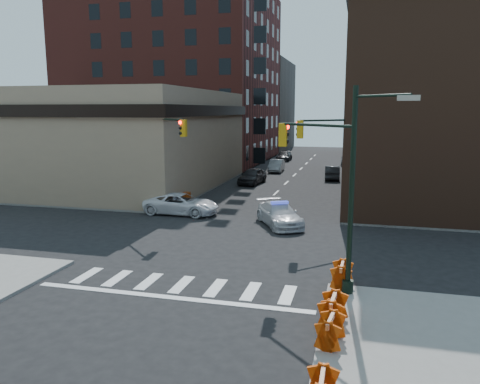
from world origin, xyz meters
The scene contains 30 objects.
ground centered at (0.00, 0.00, 0.00)m, with size 140.00×140.00×0.00m, color black.
sidewalk_nw centered at (-23.00, 32.75, 0.07)m, with size 34.00×54.50×0.15m, color gray.
bank_building centered at (-17.00, 16.50, 4.50)m, with size 22.00×22.00×9.00m, color #8E775D.
apartment_block centered at (-18.50, 40.00, 12.00)m, with size 25.00×25.00×24.00m, color #5B231C.
commercial_row_ne centered at (13.00, 22.50, 7.00)m, with size 14.00×34.00×14.00m, color #482B1D.
filler_nw centered at (-16.00, 62.00, 8.00)m, with size 20.00×18.00×16.00m, color brown.
filler_ne centered at (14.00, 58.00, 6.00)m, with size 16.00×16.00×12.00m, color #5B231C.
signal_pole_se centered at (6.04, -5.52, 4.61)m, with size 5.40×5.27×8.00m.
signal_pole_nw centered at (-5.85, 5.34, 4.34)m, with size 3.58×3.67×8.00m.
signal_pole_ne centered at (5.84, 5.35, 4.34)m, with size 3.67×3.58×8.00m.
tree_ne_near centered at (7.50, 26.00, 3.49)m, with size 3.00×3.00×4.85m.
tree_ne_far centered at (7.50, 34.00, 3.49)m, with size 3.00×3.00×4.85m.
police_car centered at (2.26, 4.40, 0.71)m, with size 1.99×4.90×1.42m, color silver.
pickup centered at (-4.99, 5.93, 0.73)m, with size 2.42×5.25×1.46m, color white.
parked_car_wnear centered at (-3.21, 20.57, 0.79)m, with size 1.87×4.64×1.58m, color black.
parked_car_wfar centered at (-2.50, 30.35, 0.72)m, with size 1.53×4.38×1.44m, color gray.
parked_car_wdeep centered at (-3.52, 42.66, 0.65)m, with size 1.83×4.50×1.30m, color black.
parked_car_enear centered at (4.31, 25.68, 0.71)m, with size 1.50×4.31×1.42m, color black.
parked_car_efar centered at (5.50, 39.28, 0.71)m, with size 1.68×4.18×1.42m, color gray.
pedestrian_a centered at (-9.46, 8.91, 1.00)m, with size 0.62×0.41×1.70m, color black.
pedestrian_b centered at (-12.71, 6.00, 1.09)m, with size 0.91×0.71×1.87m, color black.
pedestrian_c centered at (-12.96, 8.22, 0.98)m, with size 0.98×0.41×1.67m, color #1E242D.
barrel_road centered at (1.94, 6.00, 0.52)m, with size 0.58×0.58×1.04m, color #BE3D08.
barrel_bank centered at (-5.50, 8.31, 0.57)m, with size 0.64×0.64×1.14m, color #DF3C0A.
barricade_se_a centered at (6.54, -5.70, 0.64)m, with size 1.30×0.65×0.98m, color #CB3F09, non-canonical shape.
barricade_se_b centered at (6.40, -8.78, 0.55)m, with size 1.06×0.53×0.79m, color #CD4909, non-canonical shape.
barricade_se_c centered at (6.40, -9.35, 0.66)m, with size 1.36×0.68×1.02m, color #C14D09, non-canonical shape.
barricade_se_d centered at (6.40, -10.71, 0.60)m, with size 1.21×0.61×0.91m, color #D93D0A, non-canonical shape.
barricade_nw_a centered at (-9.50, 6.12, 0.64)m, with size 1.31×0.66×0.98m, color #C13309, non-canonical shape.
barricade_nw_b centered at (-9.84, 8.00, 0.55)m, with size 1.06×0.53×0.79m, color orange, non-canonical shape.
Camera 1 is at (7.03, -24.32, 7.27)m, focal length 35.00 mm.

